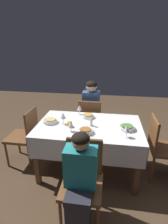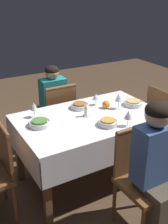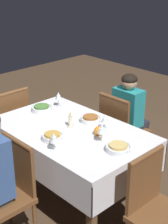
{
  "view_description": "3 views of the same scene",
  "coord_description": "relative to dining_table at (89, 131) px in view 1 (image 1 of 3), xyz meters",
  "views": [
    {
      "loc": [
        -0.25,
        2.11,
        1.78
      ],
      "look_at": [
        0.08,
        -0.06,
        0.9
      ],
      "focal_mm": 28.0,
      "sensor_mm": 36.0,
      "label": 1
    },
    {
      "loc": [
        -1.29,
        -2.1,
        1.9
      ],
      "look_at": [
        -0.08,
        -0.02,
        0.81
      ],
      "focal_mm": 45.0,
      "sensor_mm": 36.0,
      "label": 2
    },
    {
      "loc": [
        2.03,
        -1.78,
        2.07
      ],
      "look_at": [
        0.06,
        0.1,
        0.89
      ],
      "focal_mm": 55.0,
      "sensor_mm": 36.0,
      "label": 3
    }
  ],
  "objects": [
    {
      "name": "wine_glass_south",
      "position": [
        0.19,
        -0.34,
        0.21
      ],
      "size": [
        0.07,
        0.07,
        0.15
      ],
      "color": "white",
      "rests_on": "dining_table"
    },
    {
      "name": "ground_plane",
      "position": [
        0.0,
        0.0,
        -0.64
      ],
      "size": [
        8.0,
        8.0,
        0.0
      ],
      "primitive_type": "plane",
      "color": "#4C3826"
    },
    {
      "name": "chair_west",
      "position": [
        -0.98,
        -0.04,
        -0.15
      ],
      "size": [
        0.41,
        0.41,
        0.88
      ],
      "rotation": [
        0.0,
        0.0,
        -1.57
      ],
      "color": "brown",
      "rests_on": "ground_plane"
    },
    {
      "name": "bowl_north",
      "position": [
        0.02,
        0.23,
        0.13
      ],
      "size": [
        0.19,
        0.19,
        0.06
      ],
      "color": "silver",
      "rests_on": "dining_table"
    },
    {
      "name": "chair_east",
      "position": [
        0.98,
        -0.06,
        -0.15
      ],
      "size": [
        0.41,
        0.41,
        0.88
      ],
      "rotation": [
        0.0,
        0.0,
        1.57
      ],
      "color": "brown",
      "rests_on": "ground_plane"
    },
    {
      "name": "wine_glass_north",
      "position": [
        0.2,
        0.21,
        0.19
      ],
      "size": [
        0.07,
        0.07,
        0.13
      ],
      "color": "white",
      "rests_on": "dining_table"
    },
    {
      "name": "wine_glass_west",
      "position": [
        -0.47,
        0.26,
        0.21
      ],
      "size": [
        0.07,
        0.07,
        0.15
      ],
      "color": "white",
      "rests_on": "dining_table"
    },
    {
      "name": "bowl_east",
      "position": [
        0.54,
        0.01,
        0.13
      ],
      "size": [
        0.2,
        0.2,
        0.06
      ],
      "color": "silver",
      "rests_on": "dining_table"
    },
    {
      "name": "candle_centerpiece",
      "position": [
        -0.03,
        0.02,
        0.15
      ],
      "size": [
        0.06,
        0.06,
        0.14
      ],
      "color": "beige",
      "rests_on": "dining_table"
    },
    {
      "name": "chair_north",
      "position": [
        -0.02,
        0.71,
        -0.15
      ],
      "size": [
        0.41,
        0.41,
        0.88
      ],
      "rotation": [
        0.0,
        0.0,
        3.14
      ],
      "color": "brown",
      "rests_on": "ground_plane"
    },
    {
      "name": "chair_south",
      "position": [
        0.06,
        -0.71,
        -0.15
      ],
      "size": [
        0.41,
        0.41,
        0.88
      ],
      "color": "brown",
      "rests_on": "ground_plane"
    },
    {
      "name": "bowl_west",
      "position": [
        -0.5,
        0.06,
        0.13
      ],
      "size": [
        0.2,
        0.2,
        0.06
      ],
      "color": "silver",
      "rests_on": "dining_table"
    },
    {
      "name": "wine_glass_east",
      "position": [
        0.35,
        0.02,
        0.22
      ],
      "size": [
        0.07,
        0.07,
        0.16
      ],
      "color": "white",
      "rests_on": "dining_table"
    },
    {
      "name": "bowl_south",
      "position": [
        0.04,
        -0.24,
        0.13
      ],
      "size": [
        0.18,
        0.18,
        0.06
      ],
      "color": "silver",
      "rests_on": "dining_table"
    },
    {
      "name": "dining_table",
      "position": [
        0.0,
        0.0,
        0.0
      ],
      "size": [
        1.41,
        0.88,
        0.74
      ],
      "color": "silver",
      "rests_on": "ground_plane"
    },
    {
      "name": "person_child_teal",
      "position": [
        -0.02,
        0.87,
        -0.06
      ],
      "size": [
        0.3,
        0.33,
        1.06
      ],
      "rotation": [
        0.0,
        0.0,
        3.14
      ],
      "color": "#282833",
      "rests_on": "ground_plane"
    },
    {
      "name": "person_adult_denim",
      "position": [
        0.06,
        -0.86,
        0.02
      ],
      "size": [
        0.3,
        0.34,
        1.17
      ],
      "color": "#4C4233",
      "rests_on": "ground_plane"
    },
    {
      "name": "orange_fruit",
      "position": [
        0.25,
        0.09,
        0.14
      ],
      "size": [
        0.08,
        0.08,
        0.08
      ],
      "primitive_type": "sphere",
      "color": "orange",
      "rests_on": "dining_table"
    }
  ]
}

